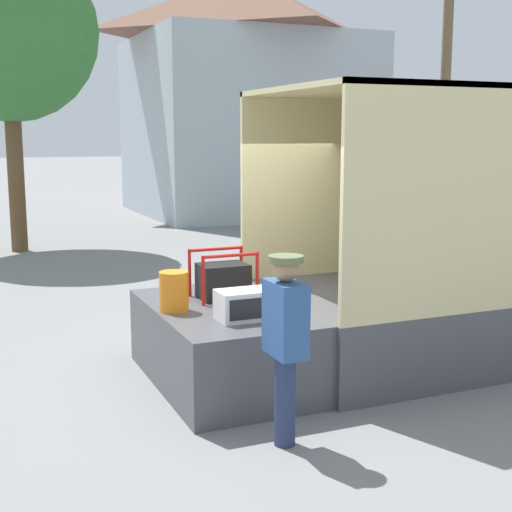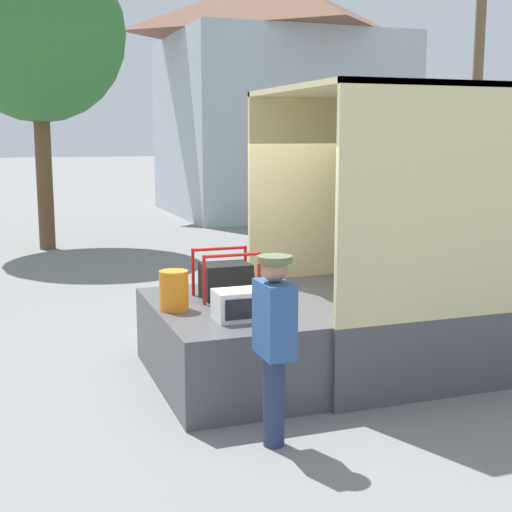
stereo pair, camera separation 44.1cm
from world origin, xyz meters
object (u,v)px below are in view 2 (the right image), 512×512
object	(u,v)px
microwave	(243,305)
utility_pole	(478,71)
orange_bucket	(174,290)
worker_person	(274,332)
portable_generator	(228,280)
street_tree	(37,34)

from	to	relation	value
microwave	utility_pole	size ratio (longest dim) A/B	0.07
utility_pole	orange_bucket	bearing A→B (deg)	-137.92
microwave	worker_person	size ratio (longest dim) A/B	0.34
microwave	portable_generator	bearing A→B (deg)	81.60
orange_bucket	worker_person	xyz separation A→B (m)	(0.46, -1.69, -0.03)
microwave	portable_generator	xyz separation A→B (m)	(0.14, 0.94, 0.06)
microwave	street_tree	xyz separation A→B (m)	(-1.24, 10.52, 3.81)
microwave	orange_bucket	distance (m)	0.81
street_tree	portable_generator	bearing A→B (deg)	-81.80
portable_generator	orange_bucket	bearing A→B (deg)	-153.24
worker_person	street_tree	distance (m)	12.27
portable_generator	worker_person	xyz separation A→B (m)	(-0.23, -2.04, -0.03)
microwave	street_tree	world-z (taller)	street_tree
orange_bucket	utility_pole	distance (m)	14.81
worker_person	street_tree	bearing A→B (deg)	95.67
portable_generator	utility_pole	size ratio (longest dim) A/B	0.08
worker_person	street_tree	world-z (taller)	street_tree
portable_generator	worker_person	bearing A→B (deg)	-96.38
microwave	utility_pole	xyz separation A→B (m)	(10.18, 10.28, 3.33)
orange_bucket	worker_person	size ratio (longest dim) A/B	0.25
portable_generator	utility_pole	bearing A→B (deg)	42.92
orange_bucket	portable_generator	bearing A→B (deg)	26.76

